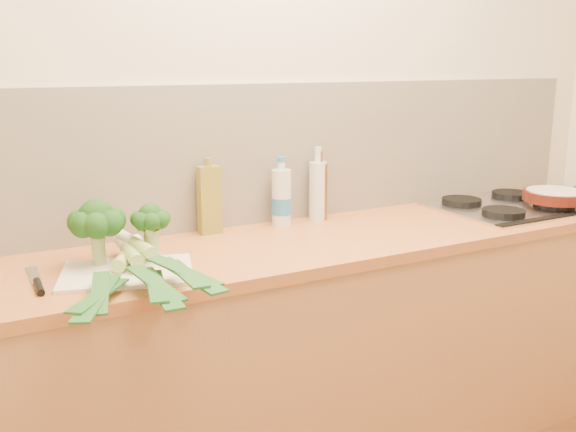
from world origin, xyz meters
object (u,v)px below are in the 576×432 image
object	(u,v)px
gas_hob	(508,206)
skillet	(556,195)
chopping_board	(127,272)
chefs_knife	(38,284)

from	to	relation	value
gas_hob	skillet	size ratio (longest dim) A/B	1.50
chopping_board	skillet	size ratio (longest dim) A/B	0.99
chopping_board	chefs_knife	size ratio (longest dim) A/B	1.35
chopping_board	chefs_knife	world-z (taller)	chefs_knife
gas_hob	skillet	bearing A→B (deg)	-30.73
gas_hob	chefs_knife	size ratio (longest dim) A/B	2.04
gas_hob	chopping_board	world-z (taller)	gas_hob
skillet	chopping_board	bearing A→B (deg)	162.48
skillet	gas_hob	bearing A→B (deg)	132.24
chopping_board	skillet	distance (m)	1.84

